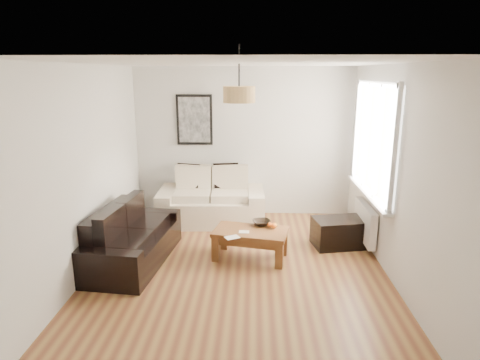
{
  "coord_description": "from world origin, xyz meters",
  "views": [
    {
      "loc": [
        0.2,
        -4.92,
        2.49
      ],
      "look_at": [
        0.0,
        0.6,
        1.05
      ],
      "focal_mm": 30.81,
      "sensor_mm": 36.0,
      "label": 1
    }
  ],
  "objects_px": {
    "coffee_table": "(250,244)",
    "sofa_leather": "(133,236)",
    "loveseat_cream": "(211,197)",
    "ottoman": "(339,233)"
  },
  "relations": [
    {
      "from": "sofa_leather",
      "to": "ottoman",
      "type": "distance_m",
      "value": 2.95
    },
    {
      "from": "sofa_leather",
      "to": "ottoman",
      "type": "bearing_deg",
      "value": -71.54
    },
    {
      "from": "coffee_table",
      "to": "ottoman",
      "type": "relative_size",
      "value": 1.36
    },
    {
      "from": "loveseat_cream",
      "to": "coffee_table",
      "type": "bearing_deg",
      "value": -66.43
    },
    {
      "from": "ottoman",
      "to": "sofa_leather",
      "type": "bearing_deg",
      "value": -167.82
    },
    {
      "from": "coffee_table",
      "to": "sofa_leather",
      "type": "bearing_deg",
      "value": -174.02
    },
    {
      "from": "sofa_leather",
      "to": "coffee_table",
      "type": "relative_size",
      "value": 1.72
    },
    {
      "from": "coffee_table",
      "to": "ottoman",
      "type": "bearing_deg",
      "value": 19.37
    },
    {
      "from": "loveseat_cream",
      "to": "coffee_table",
      "type": "height_order",
      "value": "loveseat_cream"
    },
    {
      "from": "loveseat_cream",
      "to": "ottoman",
      "type": "bearing_deg",
      "value": -28.19
    }
  ]
}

